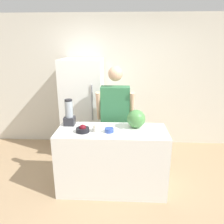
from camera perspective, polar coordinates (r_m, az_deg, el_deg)
ground_plane at (r=3.19m, az=-0.33°, el=-22.28°), size 14.00×14.00×0.00m
wall_back at (r=4.47m, az=1.06°, el=7.87°), size 8.00×0.06×2.60m
counter_island at (r=3.19m, az=-0.03°, el=-12.38°), size 1.51×0.62×0.91m
refrigerator at (r=4.21m, az=-7.45°, el=1.45°), size 0.75×0.76×1.78m
person at (r=3.52m, az=0.82°, el=-1.85°), size 0.59×0.27×1.72m
cutting_board at (r=3.07m, az=6.53°, el=-4.12°), size 0.40×0.23×0.01m
watermelon at (r=3.02m, az=6.34°, el=-1.78°), size 0.25×0.25×0.25m
bowl_cherries at (r=2.94m, az=-7.65°, el=-4.50°), size 0.18×0.18×0.10m
bowl_cream at (r=2.94m, az=-4.04°, el=-4.20°), size 0.11×0.11×0.11m
bowl_small_blue at (r=2.91m, az=-0.75°, el=-4.75°), size 0.12×0.12×0.06m
blender at (r=3.19m, az=-11.13°, el=-0.54°), size 0.15×0.15×0.38m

